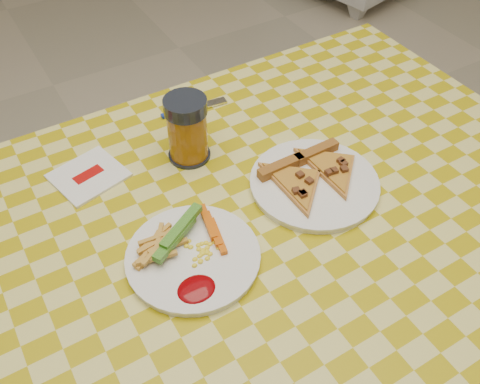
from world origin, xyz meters
name	(u,v)px	position (x,y,z in m)	size (l,w,h in m)	color
table	(250,247)	(0.00, 0.00, 0.68)	(1.28, 0.88, 0.76)	silver
plate_left	(193,258)	(-0.12, -0.02, 0.76)	(0.22, 0.22, 0.01)	white
plate_right	(314,184)	(0.15, 0.01, 0.76)	(0.24, 0.24, 0.01)	white
fries_veggies	(183,247)	(-0.13, -0.01, 0.78)	(0.19, 0.17, 0.04)	gold
pizza_slices	(312,173)	(0.15, 0.03, 0.78)	(0.20, 0.19, 0.02)	#CA833E
drink_glass	(187,130)	(-0.01, 0.21, 0.82)	(0.08, 0.08, 0.13)	black
napkin	(89,175)	(-0.20, 0.25, 0.76)	(0.15, 0.14, 0.01)	white
fork	(195,108)	(0.07, 0.34, 0.76)	(0.15, 0.03, 0.01)	navy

